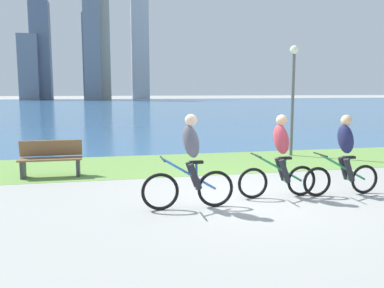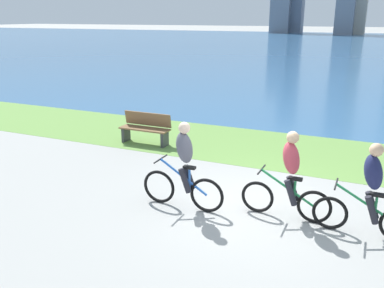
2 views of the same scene
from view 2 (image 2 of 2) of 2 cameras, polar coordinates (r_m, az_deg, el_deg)
name	(u,v)px [view 2 (image 2 of 2)]	position (r m, az deg, el deg)	size (l,w,h in m)	color
ground_plane	(255,208)	(8.21, 8.78, -8.72)	(300.00, 300.00, 0.00)	#9E9E99
grass_strip_bayside	(293,151)	(11.71, 13.85, -0.95)	(120.00, 3.49, 0.01)	#6B9947
bay_water_surface	(363,46)	(56.70, 22.67, 12.42)	(300.00, 87.62, 0.00)	#386693
cyclist_lead	(184,167)	(7.80, -1.15, -3.17)	(1.70, 0.52, 1.72)	black
cyclist_trailing	(289,176)	(7.61, 13.31, -4.30)	(1.67, 0.52, 1.66)	black
cyclist_distant_rear	(370,191)	(7.41, 23.42, -5.96)	(1.69, 0.52, 1.65)	black
bench_near_path	(146,128)	(12.04, -6.44, 2.17)	(1.50, 0.47, 0.90)	brown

